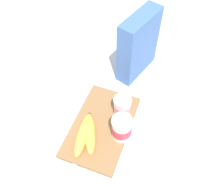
# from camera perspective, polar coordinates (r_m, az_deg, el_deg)

# --- Properties ---
(ground_plane) EXTENTS (2.40, 2.40, 0.00)m
(ground_plane) POSITION_cam_1_polar(r_m,az_deg,el_deg) (0.91, -2.48, -7.95)
(ground_plane) COLOR silver
(cutting_board) EXTENTS (0.33, 0.20, 0.02)m
(cutting_board) POSITION_cam_1_polar(r_m,az_deg,el_deg) (0.90, -2.50, -7.69)
(cutting_board) COLOR olive
(cutting_board) RESTS_ON ground_plane
(cereal_box) EXTENTS (0.21, 0.13, 0.28)m
(cereal_box) POSITION_cam_1_polar(r_m,az_deg,el_deg) (0.98, 6.21, 11.19)
(cereal_box) COLOR #4770B7
(cereal_box) RESTS_ON ground_plane
(yogurt_cup_front) EXTENTS (0.07, 0.07, 0.08)m
(yogurt_cup_front) POSITION_cam_1_polar(r_m,az_deg,el_deg) (0.88, 2.43, -3.05)
(yogurt_cup_front) COLOR white
(yogurt_cup_front) RESTS_ON cutting_board
(yogurt_cup_back) EXTENTS (0.07, 0.07, 0.09)m
(yogurt_cup_back) POSITION_cam_1_polar(r_m,az_deg,el_deg) (0.83, 2.32, -8.14)
(yogurt_cup_back) COLOR white
(yogurt_cup_back) RESTS_ON cutting_board
(banana_bunch) EXTENTS (0.18, 0.10, 0.04)m
(banana_bunch) POSITION_cam_1_polar(r_m,az_deg,el_deg) (0.86, -6.03, -9.38)
(banana_bunch) COLOR yellow
(banana_bunch) RESTS_ON cutting_board
(spoon) EXTENTS (0.11, 0.10, 0.01)m
(spoon) POSITION_cam_1_polar(r_m,az_deg,el_deg) (0.84, -8.19, -18.52)
(spoon) COLOR silver
(spoon) RESTS_ON ground_plane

